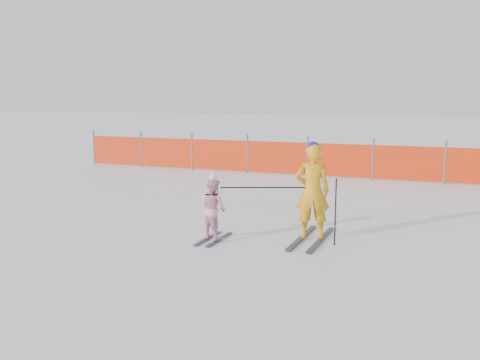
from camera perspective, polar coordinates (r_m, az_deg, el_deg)
name	(u,v)px	position (r m, az deg, el deg)	size (l,w,h in m)	color
ground	(229,241)	(9.29, -1.15, -6.56)	(120.00, 120.00, 0.00)	white
adult	(312,192)	(9.27, 7.72, -1.25)	(0.69, 1.72, 1.72)	black
child	(213,208)	(9.26, -2.89, -3.01)	(0.63, 1.00, 1.24)	black
ski_poles	(294,198)	(9.10, 5.78, -1.94)	(1.94, 0.56, 1.14)	black
safety_fence	(283,157)	(16.94, 4.59, 2.41)	(14.49, 0.06, 1.25)	#595960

